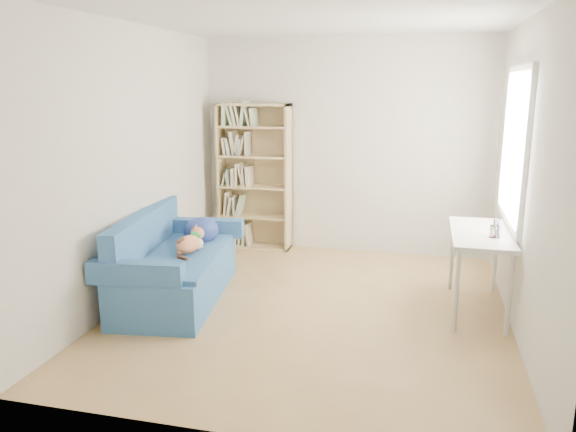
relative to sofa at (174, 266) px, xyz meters
The scene contains 6 objects.
ground 1.40m from the sofa, ahead, with size 4.00×4.00×0.00m, color #A47E4A.
room_shell 1.97m from the sofa, ahead, with size 3.54×4.04×2.62m.
sofa is the anchor object (origin of this frame).
bookshelf 1.95m from the sofa, 82.47° to the left, with size 0.91×0.28×1.81m.
desk 2.88m from the sofa, ahead, with size 0.52×1.13×0.75m.
pen_cup 2.98m from the sofa, ahead, with size 0.09×0.09×0.17m.
Camera 1 is at (0.95, -4.80, 2.04)m, focal length 35.00 mm.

